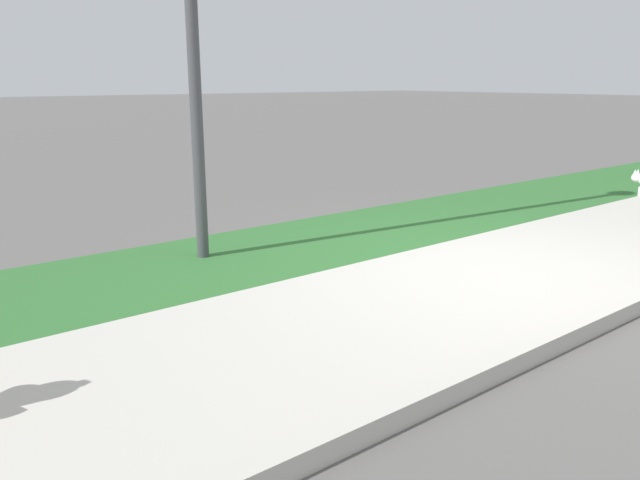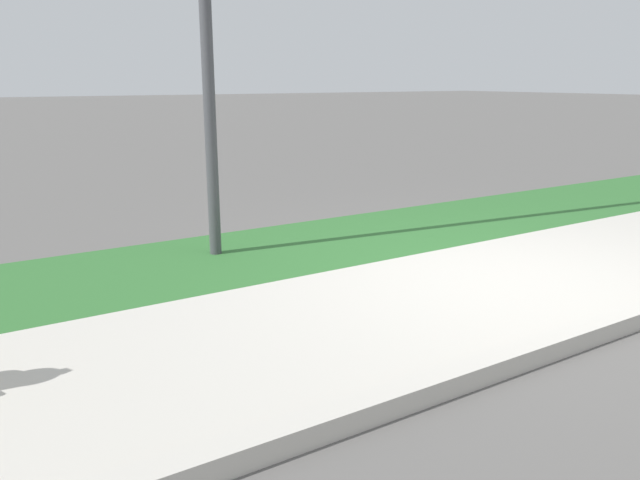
% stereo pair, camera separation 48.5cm
% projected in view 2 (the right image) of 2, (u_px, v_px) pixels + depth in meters
% --- Properties ---
extents(ground_plane, '(120.00, 120.00, 0.00)m').
position_uv_depth(ground_plane, '(508.00, 282.00, 5.13)').
color(ground_plane, '#5B5956').
extents(sidewalk_pavement, '(18.00, 2.03, 0.01)m').
position_uv_depth(sidewalk_pavement, '(508.00, 281.00, 5.12)').
color(sidewalk_pavement, '#BCB7AD').
rests_on(sidewalk_pavement, ground).
extents(grass_verge, '(18.00, 1.78, 0.01)m').
position_uv_depth(grass_verge, '(369.00, 234.00, 6.68)').
color(grass_verge, '#2D662D').
rests_on(grass_verge, ground).
extents(street_curb, '(18.00, 0.16, 0.12)m').
position_uv_depth(street_curb, '(636.00, 317.00, 4.22)').
color(street_curb, '#BCB7AD').
rests_on(street_curb, ground).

